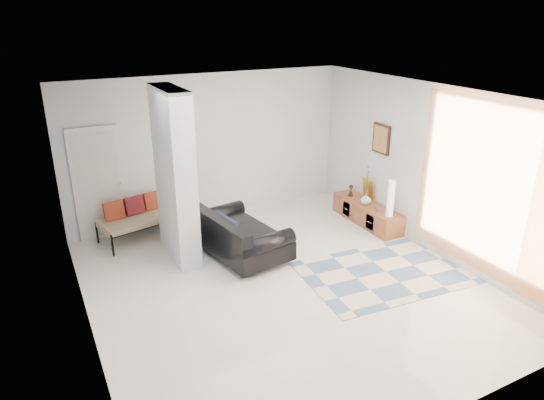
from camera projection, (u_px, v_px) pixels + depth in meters
floor at (284, 284)px, 7.32m from camera, size 6.00×6.00×0.00m
ceiling at (286, 97)px, 6.30m from camera, size 6.00×6.00×0.00m
wall_back at (209, 148)px, 9.29m from camera, size 6.00×0.00×6.00m
wall_front at (446, 304)px, 4.34m from camera, size 6.00×0.00×6.00m
wall_left at (78, 237)px, 5.63m from camera, size 0.00×6.00×6.00m
wall_right at (430, 170)px, 8.00m from camera, size 0.00×6.00×6.00m
partition_column at (175, 177)px, 7.66m from camera, size 0.35×1.20×2.80m
hallway_door at (98, 184)px, 8.49m from camera, size 0.85×0.06×2.04m
curtain at (485, 189)px, 6.99m from camera, size 0.00×2.55×2.55m
wall_art at (381, 139)px, 8.92m from camera, size 0.04×0.45×0.55m
media_console at (367, 213)px, 9.36m from camera, size 0.45×1.66×0.80m
loveseat at (237, 236)px, 8.08m from camera, size 1.28×1.89×0.76m
daybed at (144, 215)px, 8.72m from camera, size 1.75×1.04×0.77m
area_rug at (386, 272)px, 7.65m from camera, size 2.72×1.93×0.01m
cylinder_lamp at (391, 198)px, 8.62m from camera, size 0.12×0.12×0.67m
bronze_figurine at (351, 191)px, 9.63m from camera, size 0.12×0.12×0.23m
vase at (366, 199)px, 9.23m from camera, size 0.20×0.20×0.21m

